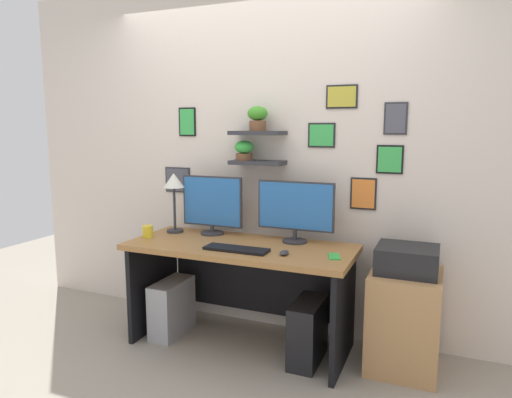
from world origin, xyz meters
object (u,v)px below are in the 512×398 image
object	(u,v)px
monitor_right	(295,209)
desk_lamp	(174,186)
drawer_cabinet	(404,320)
desk	(244,271)
computer_tower_right	(308,332)
keyboard	(236,249)
computer_mouse	(284,253)
computer_tower_left	(172,308)
printer	(407,260)
monitor_left	(212,204)
cell_phone	(334,256)
coffee_mug	(148,231)

from	to	relation	value
monitor_right	desk_lamp	xyz separation A→B (m)	(-0.97, -0.06, 0.12)
drawer_cabinet	desk	bearing A→B (deg)	-176.23
drawer_cabinet	computer_tower_right	size ratio (longest dim) A/B	1.53
keyboard	computer_mouse	distance (m)	0.33
computer_tower_left	drawer_cabinet	bearing A→B (deg)	5.67
printer	desk	bearing A→B (deg)	-176.23
computer_mouse	drawer_cabinet	world-z (taller)	computer_mouse
monitor_right	computer_mouse	xyz separation A→B (m)	(0.04, -0.36, -0.22)
printer	drawer_cabinet	bearing A→B (deg)	0.00
desk_lamp	monitor_left	bearing A→B (deg)	11.49
desk_lamp	computer_mouse	bearing A→B (deg)	-16.20
keyboard	computer_mouse	bearing A→B (deg)	3.47
cell_phone	computer_tower_left	world-z (taller)	cell_phone
coffee_mug	monitor_right	bearing A→B (deg)	15.13
monitor_right	drawer_cabinet	xyz separation A→B (m)	(0.78, -0.09, -0.67)
printer	computer_tower_left	size ratio (longest dim) A/B	0.91
desk	keyboard	distance (m)	0.31
cell_phone	keyboard	bearing A→B (deg)	170.16
monitor_left	computer_mouse	distance (m)	0.82
computer_mouse	cell_phone	world-z (taller)	computer_mouse
computer_mouse	coffee_mug	world-z (taller)	coffee_mug
keyboard	desk_lamp	bearing A→B (deg)	155.22
cell_phone	computer_tower_right	bearing A→B (deg)	156.29
monitor_left	desk_lamp	distance (m)	0.33
monitor_left	computer_tower_right	bearing A→B (deg)	-17.24
computer_tower_left	computer_tower_right	size ratio (longest dim) A/B	0.99
monitor_left	computer_mouse	world-z (taller)	monitor_left
desk_lamp	computer_tower_left	world-z (taller)	desk_lamp
monitor_left	monitor_right	world-z (taller)	monitor_left
desk	monitor_right	size ratio (longest dim) A/B	2.85
desk	keyboard	xyz separation A→B (m)	(0.04, -0.21, 0.22)
monitor_right	drawer_cabinet	bearing A→B (deg)	-6.53
printer	keyboard	bearing A→B (deg)	-165.04
monitor_right	coffee_mug	world-z (taller)	monitor_right
monitor_left	drawer_cabinet	distance (m)	1.60
keyboard	printer	distance (m)	1.11
cell_phone	computer_tower_left	xyz separation A→B (m)	(-1.25, 0.03, -0.55)
desk	coffee_mug	bearing A→B (deg)	-170.26
desk	computer_tower_left	xyz separation A→B (m)	(-0.56, -0.09, -0.33)
drawer_cabinet	printer	world-z (taller)	printer
monitor_left	computer_tower_left	size ratio (longest dim) A/B	1.20
drawer_cabinet	keyboard	bearing A→B (deg)	-165.04
coffee_mug	computer_tower_right	xyz separation A→B (m)	(1.25, 0.02, -0.58)
coffee_mug	printer	xyz separation A→B (m)	(1.85, 0.20, -0.06)
monitor_right	drawer_cabinet	distance (m)	1.03
monitor_left	desk_lamp	bearing A→B (deg)	-168.51
desk	keyboard	bearing A→B (deg)	-78.24
coffee_mug	computer_tower_left	xyz separation A→B (m)	(0.17, 0.03, -0.59)
desk_lamp	cell_phone	size ratio (longest dim) A/B	3.34
printer	computer_tower_left	distance (m)	1.76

